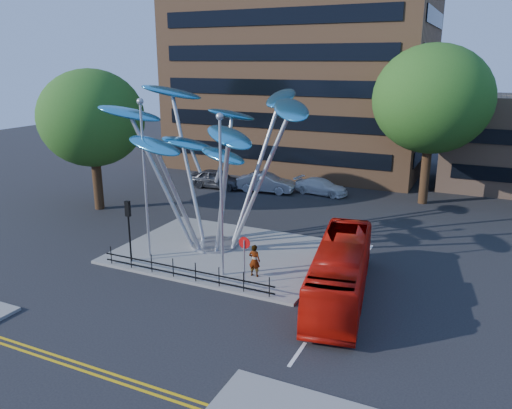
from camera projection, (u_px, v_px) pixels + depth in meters
The scene contains 18 objects.
ground at pixel (183, 299), 23.47m from camera, with size 120.00×120.00×0.00m, color black.
traffic_island at pixel (225, 252), 29.08m from camera, with size 12.00×9.00×0.15m, color slate.
double_yellow_near at pixel (92, 367), 18.26m from camera, with size 40.00×0.12×0.01m, color gold.
double_yellow_far at pixel (87, 372), 17.99m from camera, with size 40.00×0.12×0.01m, color gold.
brick_tower at pixel (303, 17), 49.58m from camera, with size 25.00×15.00×30.00m, color #8A5E3C.
tree_right at pixel (432, 99), 37.11m from camera, with size 8.80×8.80×12.11m.
tree_left at pixel (92, 118), 36.00m from camera, with size 7.60×7.60×10.32m.
leaf_sculpture at pixel (212, 133), 28.22m from camera, with size 12.72×9.54×9.51m.
street_lamp_left at pixel (144, 166), 26.87m from camera, with size 0.36×0.36×8.80m.
street_lamp_right at pixel (221, 182), 24.46m from camera, with size 0.36×0.36×8.30m.
traffic_light_island at pixel (128, 218), 26.96m from camera, with size 0.28×0.18×3.42m.
no_entry_sign_island at pixel (244, 252), 24.34m from camera, with size 0.60×0.10×2.45m.
pedestrian_railing_front at pixel (184, 272), 25.21m from camera, with size 10.00×0.06×1.00m.
red_bus at pixel (341, 271), 23.36m from camera, with size 2.26×9.64×2.68m, color #B51108.
pedestrian at pixel (254, 260), 25.44m from camera, with size 0.62×0.41×1.70m, color gray.
parked_car_left at pixel (217, 179), 43.84m from camera, with size 1.94×4.81×1.64m, color #3C3E44.
parked_car_mid at pixel (266, 183), 42.45m from camera, with size 1.71×4.89×1.61m, color #AAACB2.
parked_car_right at pixel (321, 187), 41.78m from camera, with size 1.84×4.52×1.31m, color silver.
Camera 1 is at (12.17, -17.82, 10.82)m, focal length 35.00 mm.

